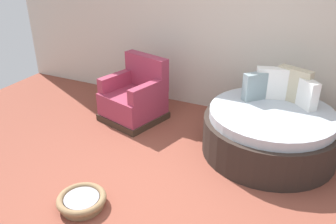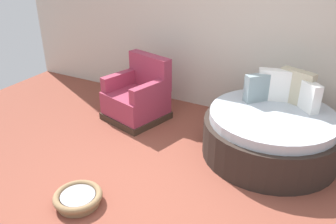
{
  "view_description": "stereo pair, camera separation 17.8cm",
  "coord_description": "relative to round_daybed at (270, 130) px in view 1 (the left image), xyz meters",
  "views": [
    {
      "loc": [
        1.35,
        -2.6,
        2.5
      ],
      "look_at": [
        -0.35,
        0.92,
        0.55
      ],
      "focal_mm": 37.58,
      "sensor_mm": 36.0,
      "label": 1
    },
    {
      "loc": [
        1.51,
        -2.52,
        2.5
      ],
      "look_at": [
        -0.35,
        0.92,
        0.55
      ],
      "focal_mm": 37.58,
      "sensor_mm": 36.0,
      "label": 2
    }
  ],
  "objects": [
    {
      "name": "red_armchair",
      "position": [
        -2.02,
        0.08,
        0.02
      ],
      "size": [
        0.98,
        0.98,
        0.94
      ],
      "color": "#38281E",
      "rests_on": "ground_plane"
    },
    {
      "name": "back_wall",
      "position": [
        -0.83,
        1.0,
        1.24
      ],
      "size": [
        8.0,
        0.12,
        3.1
      ],
      "primitive_type": "cube",
      "color": "beige",
      "rests_on": "ground_plane"
    },
    {
      "name": "ground_plane",
      "position": [
        -0.83,
        -1.45,
        -0.32
      ],
      "size": [
        8.0,
        8.0,
        0.02
      ],
      "primitive_type": "cube",
      "color": "brown"
    },
    {
      "name": "pet_basket",
      "position": [
        -1.51,
        -1.89,
        -0.24
      ],
      "size": [
        0.51,
        0.51,
        0.13
      ],
      "color": "#8E704C",
      "rests_on": "ground_plane"
    },
    {
      "name": "round_daybed",
      "position": [
        0.0,
        0.0,
        0.0
      ],
      "size": [
        1.67,
        1.67,
        1.03
      ],
      "color": "#2D231E",
      "rests_on": "ground_plane"
    }
  ]
}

